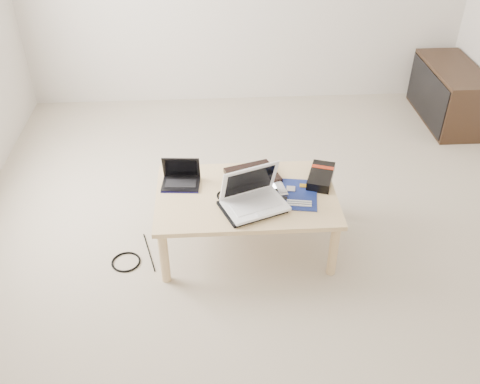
{
  "coord_description": "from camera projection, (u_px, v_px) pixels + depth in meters",
  "views": [
    {
      "loc": [
        -0.34,
        -2.77,
        2.32
      ],
      "look_at": [
        -0.18,
        -0.14,
        0.42
      ],
      "focal_mm": 40.0,
      "sensor_mm": 36.0,
      "label": 1
    }
  ],
  "objects": [
    {
      "name": "gpu_box",
      "position": [
        321.0,
        176.0,
        3.36
      ],
      "size": [
        0.23,
        0.31,
        0.06
      ],
      "color": "black",
      "rests_on": "coffee_table"
    },
    {
      "name": "white_laptop",
      "position": [
        253.0,
        197.0,
        3.12
      ],
      "size": [
        0.42,
        0.36,
        0.25
      ],
      "color": "white",
      "rests_on": "neoprene_sleeve"
    },
    {
      "name": "motherboard",
      "position": [
        296.0,
        194.0,
        3.25
      ],
      "size": [
        0.3,
        0.36,
        0.01
      ],
      "color": "#0C0E4C",
      "rests_on": "coffee_table"
    },
    {
      "name": "cable_coil",
      "position": [
        226.0,
        195.0,
        3.23
      ],
      "size": [
        0.11,
        0.11,
        0.01
      ],
      "primitive_type": "torus",
      "rotation": [
        0.0,
        0.0,
        0.03
      ],
      "color": "black",
      "rests_on": "coffee_table"
    },
    {
      "name": "remote",
      "position": [
        279.0,
        186.0,
        3.31
      ],
      "size": [
        0.09,
        0.22,
        0.02
      ],
      "color": "#ACADB1",
      "rests_on": "coffee_table"
    },
    {
      "name": "floor_cable_coil",
      "position": [
        126.0,
        262.0,
        3.34
      ],
      "size": [
        0.21,
        0.21,
        0.01
      ],
      "primitive_type": "torus",
      "rotation": [
        0.0,
        0.0,
        -0.17
      ],
      "color": "black",
      "rests_on": "ground"
    },
    {
      "name": "floor_cable_trail",
      "position": [
        149.0,
        252.0,
        3.42
      ],
      "size": [
        0.11,
        0.36,
        0.01
      ],
      "primitive_type": "cylinder",
      "rotation": [
        1.57,
        0.0,
        0.27
      ],
      "color": "black",
      "rests_on": "ground"
    },
    {
      "name": "ground",
      "position": [
        265.0,
        228.0,
        3.62
      ],
      "size": [
        4.0,
        4.0,
        0.0
      ],
      "primitive_type": "plane",
      "color": "beige",
      "rests_on": "ground"
    },
    {
      "name": "coffee_table",
      "position": [
        246.0,
        200.0,
        3.29
      ],
      "size": [
        1.1,
        0.7,
        0.4
      ],
      "color": "#D4B27F",
      "rests_on": "ground"
    },
    {
      "name": "netbook",
      "position": [
        181.0,
        179.0,
        3.33
      ],
      "size": [
        0.25,
        0.19,
        0.17
      ],
      "color": "black",
      "rests_on": "coffee_table"
    },
    {
      "name": "neoprene_sleeve",
      "position": [
        252.0,
        207.0,
        3.14
      ],
      "size": [
        0.42,
        0.36,
        0.02
      ],
      "primitive_type": "cube",
      "rotation": [
        0.0,
        0.0,
        0.37
      ],
      "color": "black",
      "rests_on": "coffee_table"
    },
    {
      "name": "media_cabinet",
      "position": [
        448.0,
        94.0,
        4.73
      ],
      "size": [
        0.41,
        0.9,
        0.5
      ],
      "color": "#362416",
      "rests_on": "ground"
    },
    {
      "name": "book",
      "position": [
        253.0,
        175.0,
        3.39
      ],
      "size": [
        0.37,
        0.33,
        0.03
      ],
      "color": "black",
      "rests_on": "coffee_table"
    },
    {
      "name": "tablet",
      "position": [
        256.0,
        185.0,
        3.32
      ],
      "size": [
        0.31,
        0.27,
        0.01
      ],
      "color": "black",
      "rests_on": "coffee_table"
    }
  ]
}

